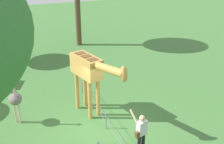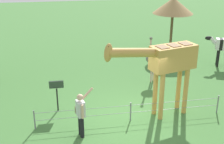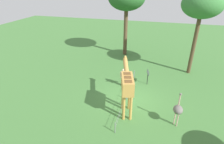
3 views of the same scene
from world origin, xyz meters
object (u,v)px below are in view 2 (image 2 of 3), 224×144
(giraffe, at_px, (166,62))
(visitor, at_px, (81,112))
(info_sign, at_px, (57,89))
(ostrich, at_px, (153,59))
(shade_hut_far, at_px, (173,6))

(giraffe, bearing_deg, visitor, 15.54)
(info_sign, bearing_deg, ostrich, -154.49)
(ostrich, bearing_deg, visitor, 47.56)
(visitor, distance_m, ostrich, 5.59)
(ostrich, distance_m, shade_hut_far, 5.23)
(visitor, bearing_deg, ostrich, -132.44)
(visitor, bearing_deg, shade_hut_far, -126.67)
(giraffe, distance_m, shade_hut_far, 8.10)
(visitor, relative_size, shade_hut_far, 0.50)
(giraffe, height_order, shade_hut_far, shade_hut_far)
(giraffe, distance_m, visitor, 3.60)
(visitor, distance_m, shade_hut_far, 10.65)
(giraffe, height_order, ostrich, giraffe)
(ostrich, distance_m, info_sign, 5.06)
(giraffe, distance_m, ostrich, 3.42)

